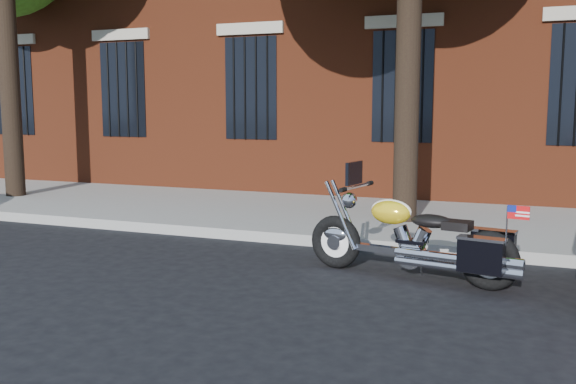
% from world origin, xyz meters
% --- Properties ---
extents(ground, '(120.00, 120.00, 0.00)m').
position_xyz_m(ground, '(0.00, 0.00, 0.00)').
color(ground, black).
rests_on(ground, ground).
extents(curb, '(40.00, 0.16, 0.15)m').
position_xyz_m(curb, '(0.00, 1.38, 0.07)').
color(curb, gray).
rests_on(curb, ground).
extents(sidewalk, '(40.00, 3.60, 0.15)m').
position_xyz_m(sidewalk, '(0.00, 3.26, 0.07)').
color(sidewalk, gray).
rests_on(sidewalk, ground).
extents(motorcycle, '(2.38, 0.97, 1.24)m').
position_xyz_m(motorcycle, '(1.19, 0.13, 0.42)').
color(motorcycle, black).
rests_on(motorcycle, ground).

